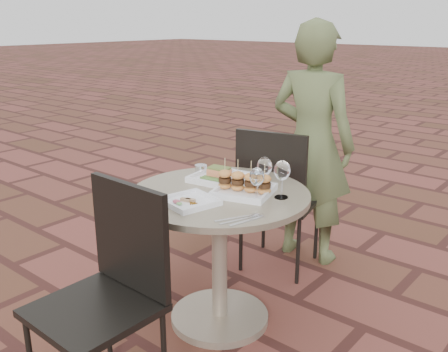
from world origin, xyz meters
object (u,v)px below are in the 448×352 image
Objects in this scene: plate_salmon at (219,176)px; plate_sliders at (244,186)px; plate_tuna at (190,201)px; cafe_table at (219,238)px; chair_far at (276,190)px; chair_near at (111,279)px; diner at (312,144)px.

plate_sliders reaches higher than plate_salmon.
cafe_table is at bearing 90.23° from plate_tuna.
chair_far reaches higher than plate_sliders.
chair_far is 0.66m from plate_sliders.
cafe_table is at bearing 92.18° from chair_near.
plate_salmon is (-0.03, -0.51, 0.20)m from chair_far.
plate_salmon is at bearing 80.53° from diner.
chair_far is 0.41m from diner.
chair_near is at bearing -96.86° from plate_sliders.
diner is at bearing 100.02° from plate_sliders.
cafe_table is 0.97× the size of chair_far.
plate_salmon is (-0.14, 0.84, 0.20)m from chair_near.
chair_far reaches higher than plate_salmon.
chair_far is 1.00× the size of chair_near.
chair_near is 0.60× the size of diner.
plate_sliders is (0.23, -0.08, 0.02)m from plate_salmon.
chair_near is 3.12× the size of plate_salmon.
plate_sliders is (0.21, -0.59, 0.22)m from chair_far.
plate_tuna is at bearing -89.77° from cafe_table.
chair_near is (0.12, -1.35, 0.00)m from chair_far.
cafe_table is 0.97× the size of chair_near.
diner is 5.93× the size of plate_tuna.
plate_sliders is at bearing 83.91° from chair_near.
diner reaches higher than cafe_table.
plate_salmon is 0.25m from plate_sliders.
diner reaches higher than plate_salmon.
plate_tuna is at bearing 88.09° from diner.
chair_far is at bearing 95.67° from chair_near.
chair_far is (-0.10, 0.65, 0.07)m from cafe_table.
chair_near is at bearing -80.27° from plate_salmon.
plate_sliders is at bearing 96.06° from chair_far.
cafe_table is at bearing -49.06° from plate_salmon.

